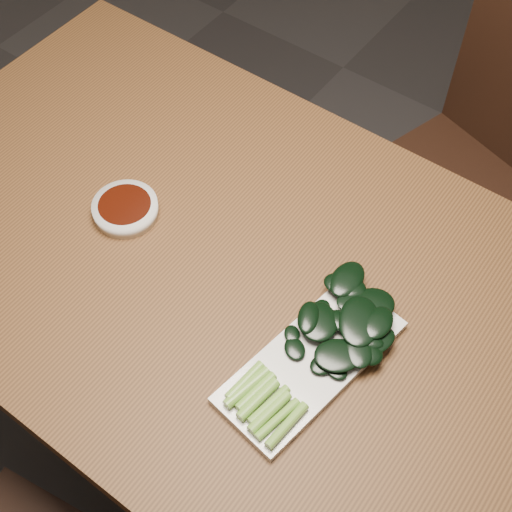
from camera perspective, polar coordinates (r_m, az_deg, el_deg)
The scene contains 6 objects.
ground at distance 1.85m, azimuth -0.74°, elevation -14.30°, with size 6.00×6.00×0.00m, color #2A2727.
table at distance 1.24m, azimuth -1.07°, elevation -2.95°, with size 1.40×0.80×0.75m.
chair_far at distance 1.75m, azimuth 17.30°, elevation 6.79°, with size 0.51×0.51×0.89m.
sauce_bowl at distance 1.26m, azimuth -10.40°, elevation 3.74°, with size 0.11×0.11×0.03m.
serving_plate at distance 1.09m, azimuth 4.41°, elevation -8.42°, with size 0.17×0.32×0.01m.
gai_lan at distance 1.08m, azimuth 6.13°, elevation -6.51°, with size 0.17×0.33×0.03m.
Camera 1 is at (0.41, -0.52, 1.72)m, focal length 50.00 mm.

